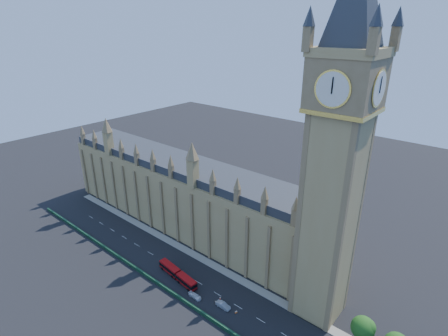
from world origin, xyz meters
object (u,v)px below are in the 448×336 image
Objects in this scene: car_silver at (223,305)px; car_white at (195,296)px; car_grey at (188,283)px; red_bus at (178,274)px.

car_silver is 1.07× the size of car_white.
car_grey is 14.76m from car_silver.
car_grey reaches higher than car_white.
car_silver is at bearing 5.61° from red_bus.
car_silver is (14.76, -0.24, 0.12)m from car_grey.
red_bus is 3.91× the size of car_white.
car_grey is 6.35m from car_white.
red_bus is 3.67× the size of car_silver.
car_silver is 9.34m from car_white.
car_grey is (4.68, 0.03, -0.88)m from red_bus.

